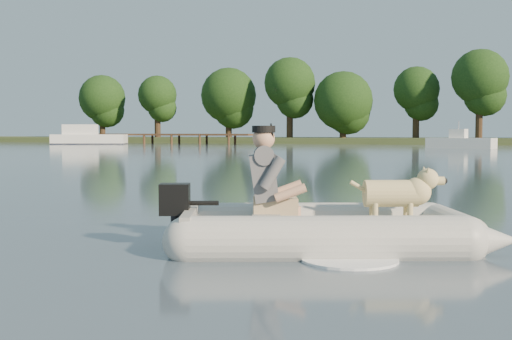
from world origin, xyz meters
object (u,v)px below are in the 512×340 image
(man, at_px, (266,174))
(cabin_cruiser, at_px, (89,134))
(motorboat, at_px, (461,135))
(dinghy, at_px, (331,192))
(dock, at_px, (166,139))
(dog, at_px, (391,198))

(man, xyz_separation_m, cabin_cruiser, (-33.08, 48.22, 0.18))
(man, relative_size, motorboat, 0.22)
(cabin_cruiser, bearing_deg, dinghy, -74.18)
(dock, xyz_separation_m, man, (26.38, -51.53, 0.27))
(dock, distance_m, dinghy, 58.05)
(man, xyz_separation_m, dog, (1.30, 0.45, -0.26))
(dinghy, height_order, man, man)
(motorboat, bearing_deg, cabin_cruiser, -170.38)
(dinghy, relative_size, dog, 5.18)
(dock, height_order, dinghy, dinghy)
(man, distance_m, cabin_cruiser, 58.48)
(dinghy, xyz_separation_m, cabin_cruiser, (-33.78, 48.04, 0.37))
(dock, xyz_separation_m, dog, (27.68, -51.08, 0.01))
(dinghy, bearing_deg, dock, 98.74)
(dinghy, xyz_separation_m, dog, (0.61, 0.27, -0.08))
(dock, xyz_separation_m, cabin_cruiser, (-6.70, -3.31, 0.45))
(man, height_order, cabin_cruiser, cabin_cruiser)
(cabin_cruiser, xyz_separation_m, motorboat, (34.85, -4.39, -0.01))
(man, distance_m, motorboat, 43.86)
(cabin_cruiser, height_order, motorboat, cabin_cruiser)
(dock, xyz_separation_m, dinghy, (27.07, -51.35, 0.09))
(cabin_cruiser, relative_size, motorboat, 1.48)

